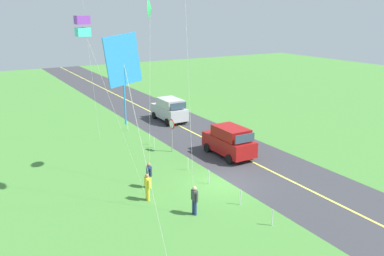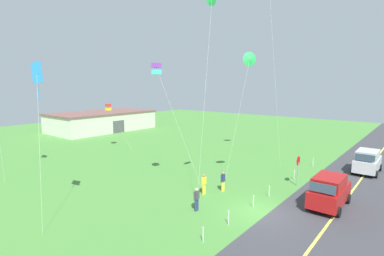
{
  "view_description": "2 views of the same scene",
  "coord_description": "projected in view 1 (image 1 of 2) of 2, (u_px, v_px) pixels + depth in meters",
  "views": [
    {
      "loc": [
        -18.68,
        13.13,
        10.24
      ],
      "look_at": [
        -0.29,
        2.29,
        4.0
      ],
      "focal_mm": 37.34,
      "sensor_mm": 36.0,
      "label": 1
    },
    {
      "loc": [
        -17.24,
        -8.07,
        8.39
      ],
      "look_at": [
        -1.27,
        4.83,
        5.39
      ],
      "focal_mm": 27.31,
      "sensor_mm": 36.0,
      "label": 2
    }
  ],
  "objects": [
    {
      "name": "road_centre_stripe",
      "position": [
        271.0,
        171.0,
        26.67
      ],
      "size": [
        120.0,
        0.16,
        0.0
      ],
      "primitive_type": "cube",
      "color": "#E5E04C",
      "rests_on": "asphalt_road"
    },
    {
      "name": "fence_post_4",
      "position": [
        154.0,
        142.0,
        31.08
      ],
      "size": [
        0.05,
        0.05,
        0.9
      ],
      "primitive_type": "cylinder",
      "color": "silver",
      "rests_on": "ground"
    },
    {
      "name": "fence_post_6",
      "position": [
        128.0,
        126.0,
        35.63
      ],
      "size": [
        0.05,
        0.05,
        0.9
      ],
      "primitive_type": "cylinder",
      "color": "silver",
      "rests_on": "ground"
    },
    {
      "name": "fence_post_0",
      "position": [
        272.0,
        217.0,
        19.76
      ],
      "size": [
        0.05,
        0.05,
        0.9
      ],
      "primitive_type": "cylinder",
      "color": "silver",
      "rests_on": "ground"
    },
    {
      "name": "fence_post_1",
      "position": [
        241.0,
        197.0,
        21.9
      ],
      "size": [
        0.05,
        0.05,
        0.9
      ],
      "primitive_type": "cylinder",
      "color": "silver",
      "rests_on": "ground"
    },
    {
      "name": "car_parked_east_near",
      "position": [
        170.0,
        109.0,
        38.55
      ],
      "size": [
        4.4,
        2.12,
        2.24
      ],
      "color": "#B7B7BC",
      "rests_on": "ground"
    },
    {
      "name": "person_adult_companion",
      "position": [
        194.0,
        199.0,
        20.73
      ],
      "size": [
        0.58,
        0.22,
        1.6
      ],
      "rotation": [
        0.0,
        0.0,
        1.44
      ],
      "color": "navy",
      "rests_on": "ground"
    },
    {
      "name": "kite_orange_near",
      "position": [
        124.0,
        67.0,
        9.59
      ],
      "size": [
        1.06,
        1.87,
        9.78
      ],
      "color": "silver",
      "rests_on": "ground"
    },
    {
      "name": "ground_plane",
      "position": [
        221.0,
        184.0,
        24.73
      ],
      "size": [
        120.0,
        120.0,
        0.1
      ],
      "primitive_type": "cube",
      "color": "#478438"
    },
    {
      "name": "stop_sign",
      "position": [
        172.0,
        129.0,
        29.85
      ],
      "size": [
        0.76,
        0.08,
        2.56
      ],
      "color": "gray",
      "rests_on": "ground"
    },
    {
      "name": "asphalt_road",
      "position": [
        271.0,
        171.0,
        26.67
      ],
      "size": [
        120.0,
        7.0,
        0.0
      ],
      "primitive_type": "cube",
      "color": "#38383D",
      "rests_on": "ground"
    },
    {
      "name": "kite_red_low",
      "position": [
        150.0,
        9.0,
        23.25
      ],
      "size": [
        2.24,
        1.55,
        10.96
      ],
      "color": "silver",
      "rests_on": "ground"
    },
    {
      "name": "person_adult_near",
      "position": [
        149.0,
        174.0,
        23.93
      ],
      "size": [
        0.58,
        0.22,
        1.6
      ],
      "rotation": [
        0.0,
        0.0,
        2.99
      ],
      "color": "yellow",
      "rests_on": "ground"
    },
    {
      "name": "car_suv_foreground",
      "position": [
        229.0,
        141.0,
        29.16
      ],
      "size": [
        4.4,
        2.12,
        2.24
      ],
      "color": "maroon",
      "rests_on": "ground"
    },
    {
      "name": "fence_post_5",
      "position": [
        149.0,
        139.0,
        31.78
      ],
      "size": [
        0.05,
        0.05,
        0.9
      ],
      "primitive_type": "cylinder",
      "color": "silver",
      "rests_on": "ground"
    },
    {
      "name": "kite_yellow_high",
      "position": [
        83.0,
        27.0,
        16.91
      ],
      "size": [
        1.86,
        3.7,
        10.09
      ],
      "color": "silver",
      "rests_on": "ground"
    },
    {
      "name": "fence_post_3",
      "position": [
        188.0,
        164.0,
        26.7
      ],
      "size": [
        0.05,
        0.05,
        0.9
      ],
      "primitive_type": "cylinder",
      "color": "silver",
      "rests_on": "ground"
    },
    {
      "name": "person_child_watcher",
      "position": [
        147.0,
        186.0,
        22.32
      ],
      "size": [
        0.58,
        0.22,
        1.6
      ],
      "rotation": [
        0.0,
        0.0,
        5.17
      ],
      "color": "yellow",
      "rests_on": "ground"
    },
    {
      "name": "fence_post_2",
      "position": [
        209.0,
        177.0,
        24.56
      ],
      "size": [
        0.05,
        0.05,
        0.9
      ],
      "primitive_type": "cylinder",
      "color": "silver",
      "rests_on": "ground"
    }
  ]
}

